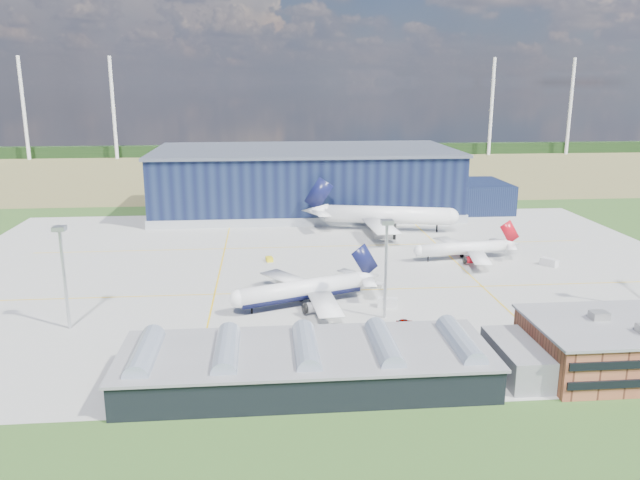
{
  "coord_description": "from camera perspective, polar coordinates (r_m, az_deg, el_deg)",
  "views": [
    {
      "loc": [
        -16.74,
        -162.09,
        52.34
      ],
      "look_at": [
        -0.99,
        12.68,
        7.92
      ],
      "focal_mm": 35.0,
      "sensor_mm": 36.0,
      "label": 1
    }
  ],
  "objects": [
    {
      "name": "gse_van_a",
      "position": [
        162.2,
        -3.12,
        -4.19
      ],
      "size": [
        5.93,
        3.36,
        2.44
      ],
      "primitive_type": "cube",
      "rotation": [
        0.0,
        0.0,
        1.4
      ],
      "color": "silver",
      "rests_on": "ground"
    },
    {
      "name": "farmland",
      "position": [
        386.02,
        -2.63,
        6.4
      ],
      "size": [
        600.0,
        220.0,
        0.01
      ],
      "primitive_type": "cube",
      "color": "olive",
      "rests_on": "ground"
    },
    {
      "name": "apron",
      "position": [
        180.64,
        0.39,
        -2.63
      ],
      "size": [
        220.0,
        160.0,
        0.08
      ],
      "color": "#A2A29D",
      "rests_on": "ground"
    },
    {
      "name": "light_mast_center",
      "position": [
        139.73,
        6.07,
        -1.19
      ],
      "size": [
        2.6,
        2.6,
        23.0
      ],
      "color": "#B8BBC0",
      "rests_on": "ground"
    },
    {
      "name": "gse_van_c",
      "position": [
        150.85,
        6.21,
        -5.72
      ],
      "size": [
        5.16,
        3.24,
        2.3
      ],
      "primitive_type": "cube",
      "rotation": [
        0.0,
        0.0,
        1.36
      ],
      "color": "silver",
      "rests_on": "ground"
    },
    {
      "name": "glass_concourse",
      "position": [
        113.56,
        0.56,
        -11.16
      ],
      "size": [
        78.0,
        23.0,
        8.6
      ],
      "color": "black",
      "rests_on": "ground"
    },
    {
      "name": "light_mast_west",
      "position": [
        143.81,
        -22.47,
        -1.77
      ],
      "size": [
        2.6,
        2.6,
        23.0
      ],
      "color": "#B8BBC0",
      "rests_on": "ground"
    },
    {
      "name": "car_b",
      "position": [
        129.34,
        9.88,
        -9.58
      ],
      "size": [
        4.06,
        2.31,
        1.26
      ],
      "primitive_type": "imported",
      "rotation": [
        0.0,
        0.0,
        1.84
      ],
      "color": "#99999E",
      "rests_on": "ground"
    },
    {
      "name": "airliner_navy",
      "position": [
        149.26,
        -1.77,
        -3.67
      ],
      "size": [
        51.34,
        50.84,
        13.06
      ],
      "primitive_type": null,
      "rotation": [
        0.0,
        0.0,
        3.5
      ],
      "color": "white",
      "rests_on": "ground"
    },
    {
      "name": "gse_tug_a",
      "position": [
        161.1,
        -1.92,
        -4.46
      ],
      "size": [
        2.57,
        3.95,
        1.58
      ],
      "primitive_type": "cube",
      "rotation": [
        0.0,
        0.0,
        0.07
      ],
      "color": "yellow",
      "rests_on": "ground"
    },
    {
      "name": "horizon_dressing",
      "position": [
        489.05,
        -26.55,
        10.62
      ],
      "size": [
        440.2,
        18.0,
        70.0
      ],
      "color": "white",
      "rests_on": "ground"
    },
    {
      "name": "airstair",
      "position": [
        138.21,
        19.0,
        -8.18
      ],
      "size": [
        3.76,
        5.16,
        3.07
      ],
      "primitive_type": "cube",
      "rotation": [
        0.0,
        0.0,
        -0.43
      ],
      "color": "silver",
      "rests_on": "ground"
    },
    {
      "name": "gse_tug_c",
      "position": [
        188.37,
        -4.65,
        -1.76
      ],
      "size": [
        2.41,
        3.32,
        1.32
      ],
      "primitive_type": "cube",
      "rotation": [
        0.0,
        0.0,
        0.18
      ],
      "color": "yellow",
      "rests_on": "ground"
    },
    {
      "name": "airliner_widebody",
      "position": [
        225.46,
        6.2,
        3.11
      ],
      "size": [
        67.74,
        66.8,
        18.56
      ],
      "primitive_type": null,
      "rotation": [
        0.0,
        0.0,
        -0.22
      ],
      "color": "white",
      "rests_on": "ground"
    },
    {
      "name": "airliner_red",
      "position": [
        192.85,
        12.92,
        -0.17
      ],
      "size": [
        38.43,
        37.76,
        11.32
      ],
      "primitive_type": null,
      "rotation": [
        0.0,
        0.0,
        3.26
      ],
      "color": "white",
      "rests_on": "ground"
    },
    {
      "name": "hangar",
      "position": [
        260.83,
        -0.79,
        5.22
      ],
      "size": [
        145.0,
        62.0,
        26.1
      ],
      "color": "black",
      "rests_on": "ground"
    },
    {
      "name": "treeline",
      "position": [
        464.91,
        -3.09,
        8.22
      ],
      "size": [
        600.0,
        8.0,
        8.0
      ],
      "primitive_type": "cube",
      "color": "black",
      "rests_on": "ground"
    },
    {
      "name": "car_a",
      "position": [
        140.9,
        7.79,
        -7.44
      ],
      "size": [
        4.01,
        1.7,
        1.35
      ],
      "primitive_type": "imported",
      "rotation": [
        0.0,
        0.0,
        1.6
      ],
      "color": "#99999E",
      "rests_on": "ground"
    },
    {
      "name": "gse_cart_a",
      "position": [
        165.11,
        5.44,
        -4.13
      ],
      "size": [
        2.63,
        3.11,
        1.14
      ],
      "primitive_type": "cube",
      "rotation": [
        0.0,
        0.0,
        -0.39
      ],
      "color": "silver",
      "rests_on": "ground"
    },
    {
      "name": "ground",
      "position": [
        171.15,
        0.71,
        -3.6
      ],
      "size": [
        600.0,
        600.0,
        0.0
      ],
      "primitive_type": "plane",
      "color": "#2E5620",
      "rests_on": "ground"
    },
    {
      "name": "gse_van_b",
      "position": [
        194.93,
        20.21,
        -1.92
      ],
      "size": [
        4.74,
        5.37,
        2.28
      ],
      "primitive_type": "cube",
      "rotation": [
        0.0,
        0.0,
        0.62
      ],
      "color": "silver",
      "rests_on": "ground"
    }
  ]
}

